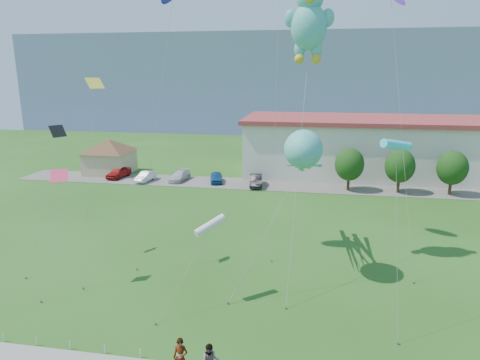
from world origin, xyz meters
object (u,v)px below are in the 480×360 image
parked_car_blue (216,177)px  parked_car_black (256,180)px  warehouse (462,149)px  octopus_kite (303,157)px  parked_car_silver (146,176)px  parked_car_white (180,176)px  pedestrian_left (181,357)px  teddy_bear_kite (309,21)px  pavilion (109,153)px  parked_car_red (119,172)px

parked_car_blue → parked_car_black: 5.65m
warehouse → octopus_kite: bearing=-123.0°
parked_car_silver → parked_car_black: (15.18, 0.01, 0.09)m
parked_car_white → octopus_kite: size_ratio=0.35×
pedestrian_left → octopus_kite: 16.42m
warehouse → teddy_bear_kite: teddy_bear_kite is taller
pavilion → octopus_kite: size_ratio=0.73×
parked_car_red → parked_car_white: 9.01m
warehouse → parked_car_silver: size_ratio=15.29×
warehouse → pedestrian_left: (-26.46, -46.35, -3.02)m
warehouse → teddy_bear_kite: 39.67m
warehouse → parked_car_blue: bearing=-165.1°
parked_car_white → parked_car_black: bearing=1.1°
pedestrian_left → parked_car_red: bearing=118.9°
parked_car_red → parked_car_white: (9.01, -0.16, -0.11)m
warehouse → pedestrian_left: 53.46m
parked_car_silver → pavilion: bearing=158.7°
pedestrian_left → parked_car_white: size_ratio=0.45×
parked_car_white → parked_car_black: size_ratio=0.98×
pavilion → parked_car_silver: (7.09, -3.94, -2.31)m
parked_car_black → octopus_kite: octopus_kite is taller
pavilion → parked_car_red: (2.54, -2.60, -2.21)m
pavilion → teddy_bear_kite: teddy_bear_kite is taller
parked_car_silver → octopus_kite: octopus_kite is taller
pavilion → parked_car_blue: bearing=-9.6°
parked_car_silver → octopus_kite: size_ratio=0.31×
parked_car_red → teddy_bear_kite: size_ratio=0.21×
pavilion → octopus_kite: (28.79, -26.67, 5.47)m
teddy_bear_kite → parked_car_red: bearing=140.2°
pavilion → parked_car_silver: 8.43m
warehouse → parked_car_blue: warehouse is taller
parked_car_white → parked_car_blue: (5.17, -0.08, 0.03)m
parked_car_black → teddy_bear_kite: 27.62m
parked_car_white → parked_car_blue: size_ratio=1.12×
octopus_kite → pedestrian_left: bearing=-111.0°
parked_car_white → parked_car_silver: bearing=-157.8°
parked_car_black → octopus_kite: 24.87m
parked_car_silver → octopus_kite: bearing=-38.5°
parked_car_white → warehouse: bearing=20.2°
parked_car_red → teddy_bear_kite: teddy_bear_kite is taller
pavilion → teddy_bear_kite: bearing=-40.4°
parked_car_black → parked_car_white: bearing=166.3°
warehouse → pedestrian_left: warehouse is taller
parked_car_blue → parked_car_black: (5.54, -1.09, 0.07)m
octopus_kite → pavilion: bearing=137.2°
pavilion → pedestrian_left: 46.75m
pavilion → parked_car_white: bearing=-13.4°
teddy_bear_kite → warehouse: bearing=55.1°
parked_car_silver → octopus_kite: (21.70, -22.72, 7.78)m
pedestrian_left → parked_car_black: size_ratio=0.44×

